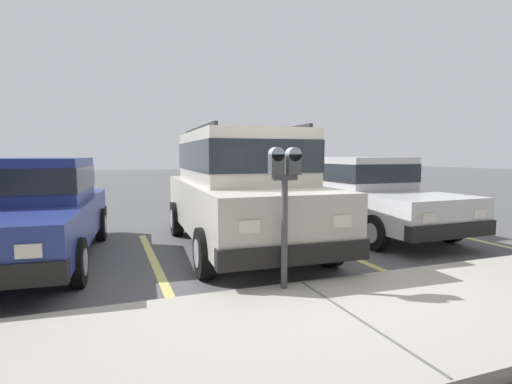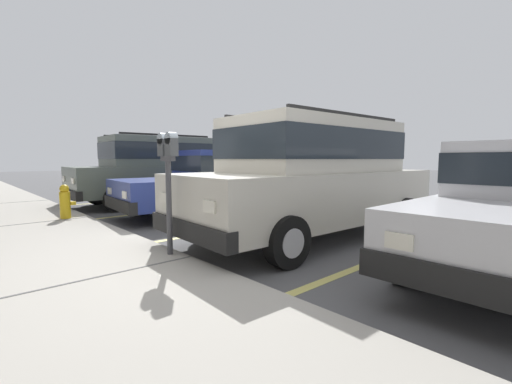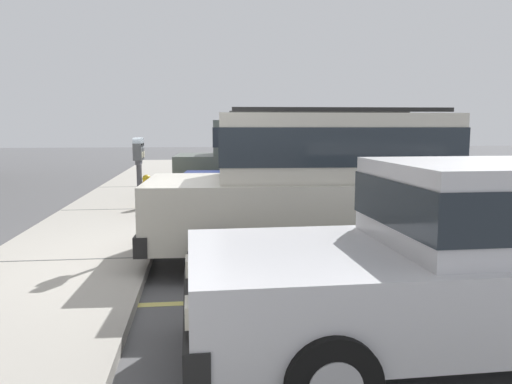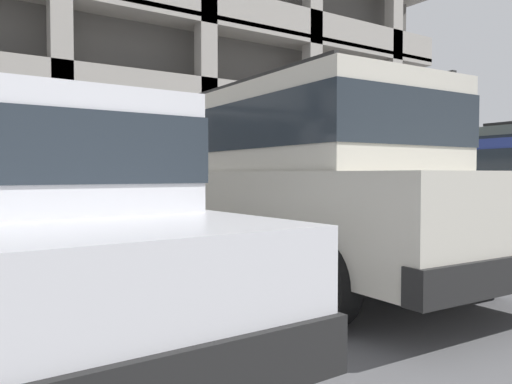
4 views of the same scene
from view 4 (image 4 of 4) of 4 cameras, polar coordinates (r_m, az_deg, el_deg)
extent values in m
cube|color=#565659|center=(7.17, -5.51, -7.23)|extent=(80.00, 80.00, 0.10)
cube|color=#ADA89E|center=(8.31, -9.83, -5.20)|extent=(40.00, 2.20, 0.12)
cube|color=#606060|center=(8.30, -9.84, -4.78)|extent=(0.03, 2.16, 0.00)
cube|color=#606060|center=(10.59, 10.34, -3.30)|extent=(0.03, 2.16, 0.00)
cube|color=#606060|center=(13.68, 22.38, -2.21)|extent=(0.03, 2.16, 0.00)
cube|color=#DBD16B|center=(5.31, -12.16, -10.00)|extent=(0.12, 4.80, 0.01)
cube|color=#DBD16B|center=(6.92, 10.97, -7.15)|extent=(0.12, 4.80, 0.01)
cube|color=#DBD16B|center=(9.20, 23.92, -5.01)|extent=(0.12, 4.80, 0.01)
cube|color=beige|center=(5.31, 5.12, -2.02)|extent=(2.04, 4.77, 0.80)
cube|color=beige|center=(5.28, 5.48, 6.86)|extent=(1.74, 2.98, 0.84)
cube|color=#232B33|center=(5.28, 5.48, 7.09)|extent=(1.77, 3.01, 0.46)
cube|color=black|center=(7.31, -5.82, -3.10)|extent=(1.88, 0.24, 0.24)
cube|color=black|center=(3.78, 26.86, -8.20)|extent=(1.88, 0.24, 0.24)
cube|color=silver|center=(7.60, -2.12, -0.18)|extent=(0.24, 0.04, 0.14)
cube|color=silver|center=(7.10, -10.15, -0.36)|extent=(0.24, 0.04, 0.14)
cylinder|color=black|center=(7.05, 3.88, -4.27)|extent=(0.23, 0.67, 0.66)
cylinder|color=#B2B2B7|center=(7.05, 3.88, -4.27)|extent=(0.24, 0.37, 0.36)
cylinder|color=black|center=(6.18, -9.90, -5.19)|extent=(0.23, 0.67, 0.66)
cylinder|color=#B2B2B7|center=(6.18, -9.90, -5.19)|extent=(0.24, 0.37, 0.36)
cylinder|color=black|center=(5.00, 23.86, -7.07)|extent=(0.23, 0.67, 0.66)
cylinder|color=#B2B2B7|center=(5.00, 23.86, -7.07)|extent=(0.24, 0.37, 0.36)
cylinder|color=black|center=(3.68, 7.50, -10.17)|extent=(0.23, 0.67, 0.66)
cylinder|color=#B2B2B7|center=(3.68, 7.50, -10.17)|extent=(0.24, 0.37, 0.36)
cube|color=black|center=(5.77, 11.05, 11.02)|extent=(0.16, 2.62, 0.05)
cube|color=black|center=(4.96, -1.01, 12.55)|extent=(0.16, 2.62, 0.05)
cube|color=silver|center=(3.74, -26.03, -5.97)|extent=(1.79, 4.43, 0.60)
cube|color=silver|center=(3.41, -25.38, 3.74)|extent=(1.53, 2.01, 0.64)
cube|color=#232B33|center=(3.41, -25.39, 4.01)|extent=(1.56, 2.03, 0.35)
cube|color=silver|center=(5.99, -24.47, -2.41)|extent=(0.24, 0.03, 0.14)
cylinder|color=black|center=(5.28, -19.38, -6.86)|extent=(0.17, 0.60, 0.60)
cylinder|color=#B2B2B7|center=(5.28, -19.38, -6.86)|extent=(0.19, 0.33, 0.33)
cylinder|color=black|center=(2.81, -3.43, -14.64)|extent=(0.17, 0.60, 0.60)
cylinder|color=#B2B2B7|center=(2.81, -3.43, -14.64)|extent=(0.19, 0.33, 0.33)
cube|color=navy|center=(7.63, 24.97, -1.94)|extent=(2.06, 4.53, 0.60)
cube|color=navy|center=(7.45, 26.92, 2.71)|extent=(1.66, 2.10, 0.64)
cube|color=#232B33|center=(7.45, 26.92, 2.83)|extent=(1.68, 2.12, 0.35)
cube|color=black|center=(9.07, 13.79, -2.33)|extent=(1.74, 0.30, 0.24)
cube|color=silver|center=(9.46, 15.92, -0.72)|extent=(0.24, 0.05, 0.14)
cube|color=silver|center=(8.74, 11.06, -0.90)|extent=(0.24, 0.05, 0.14)
cylinder|color=black|center=(9.14, 21.03, -3.13)|extent=(0.21, 0.61, 0.60)
cylinder|color=#B2B2B7|center=(9.14, 21.03, -3.13)|extent=(0.21, 0.34, 0.33)
cylinder|color=black|center=(7.94, 13.32, -3.83)|extent=(0.21, 0.61, 0.60)
cylinder|color=#B2B2B7|center=(7.94, 13.32, -3.83)|extent=(0.21, 0.34, 0.33)
cube|color=black|center=(11.34, 22.07, -1.40)|extent=(1.88, 0.27, 0.24)
cube|color=silver|center=(11.82, 23.57, 0.46)|extent=(0.24, 0.04, 0.14)
cube|color=silver|center=(10.91, 20.09, 0.38)|extent=(0.24, 0.04, 0.14)
cylinder|color=black|center=(10.12, 22.85, -2.50)|extent=(0.24, 0.67, 0.66)
cylinder|color=#B2B2B7|center=(10.12, 22.85, -2.50)|extent=(0.24, 0.37, 0.36)
cylinder|color=#47474C|center=(7.53, -4.94, -0.91)|extent=(0.07, 0.07, 1.19)
cube|color=#47474C|center=(7.52, -4.96, 3.87)|extent=(0.28, 0.06, 0.06)
cube|color=#424447|center=(7.48, -5.63, 4.95)|extent=(0.15, 0.11, 0.22)
cylinder|color=#8C99A3|center=(7.49, -5.64, 5.79)|extent=(0.15, 0.11, 0.15)
cube|color=#B7B293|center=(7.43, -5.41, 4.67)|extent=(0.08, 0.01, 0.08)
cube|color=#424447|center=(7.58, -4.30, 4.92)|extent=(0.15, 0.11, 0.22)
cylinder|color=#8C99A3|center=(7.59, -4.30, 5.75)|extent=(0.15, 0.11, 0.15)
cube|color=#B7B293|center=(7.53, -4.07, 4.64)|extent=(0.08, 0.01, 0.08)
cube|color=gray|center=(19.64, -24.35, -0.90)|extent=(32.00, 10.00, 0.30)
cube|color=gray|center=(19.72, -24.48, 7.84)|extent=(32.00, 10.00, 0.30)
cube|color=gray|center=(15.03, -21.30, 11.87)|extent=(32.00, 0.20, 1.10)
cube|color=gray|center=(20.25, -24.62, 16.31)|extent=(32.00, 10.00, 0.30)
cylinder|color=gold|center=(10.22, 13.50, -1.98)|extent=(0.20, 0.20, 0.55)
sphere|color=gold|center=(10.20, 13.51, -0.10)|extent=(0.18, 0.18, 0.18)
cylinder|color=gold|center=(10.12, 14.13, -1.87)|extent=(0.08, 0.10, 0.08)
cylinder|color=gold|center=(10.33, 14.06, -1.79)|extent=(0.10, 0.07, 0.07)
camera|label=1|loc=(11.82, -6.60, 4.39)|focal=28.00mm
camera|label=2|loc=(8.65, -35.96, 3.23)|focal=24.00mm
camera|label=3|loc=(6.58, -62.26, 7.01)|focal=35.00mm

